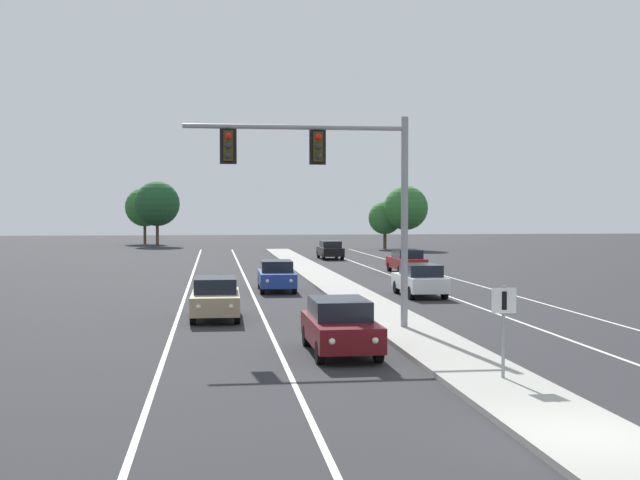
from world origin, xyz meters
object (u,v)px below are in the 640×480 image
at_px(car_oncoming_darkred, 340,325).
at_px(car_receding_red, 406,261).
at_px(car_oncoming_tan, 216,297).
at_px(tree_far_left_c, 145,207).
at_px(median_sign_post, 504,318).
at_px(tree_far_left_b, 157,204).
at_px(overhead_signal_mast, 335,176).
at_px(tree_far_right_a, 406,208).
at_px(car_receding_white, 420,280).
at_px(tree_far_right_b, 385,218).
at_px(car_receding_black, 330,250).
at_px(car_oncoming_blue, 277,275).

xyz_separation_m(car_oncoming_darkred, car_receding_red, (9.13, 30.22, 0.00)).
distance_m(car_oncoming_tan, tree_far_left_c, 74.87).
distance_m(median_sign_post, tree_far_left_c, 88.57).
xyz_separation_m(median_sign_post, tree_far_left_b, (-13.52, 80.15, 3.42)).
distance_m(overhead_signal_mast, car_oncoming_darkred, 6.16).
bearing_deg(car_oncoming_darkred, tree_far_left_b, 97.76).
distance_m(tree_far_right_a, tree_far_left_b, 29.89).
relative_size(car_oncoming_darkred, car_receding_white, 1.00).
bearing_deg(car_receding_red, car_oncoming_tan, -120.01).
height_order(tree_far_right_b, tree_far_left_c, tree_far_left_c).
relative_size(median_sign_post, car_receding_black, 0.49).
relative_size(tree_far_right_b, tree_far_left_b, 0.68).
bearing_deg(car_receding_red, car_receding_black, 99.96).
bearing_deg(car_receding_red, median_sign_post, -99.60).
bearing_deg(tree_far_right_b, car_oncoming_tan, -108.11).
height_order(median_sign_post, tree_far_left_b, tree_far_left_b).
relative_size(car_oncoming_blue, car_receding_red, 1.00).
height_order(car_oncoming_darkred, tree_far_right_a, tree_far_right_a).
distance_m(overhead_signal_mast, car_receding_red, 27.81).
relative_size(car_receding_white, tree_far_left_c, 0.63).
height_order(car_receding_black, tree_far_left_c, tree_far_left_c).
height_order(median_sign_post, car_receding_red, median_sign_post).
xyz_separation_m(car_oncoming_darkred, tree_far_left_c, (-12.32, 82.50, 3.83)).
bearing_deg(car_oncoming_tan, car_receding_black, 75.56).
bearing_deg(car_oncoming_tan, tree_far_right_a, 69.57).
distance_m(car_receding_red, tree_far_right_a, 33.68).
xyz_separation_m(car_oncoming_darkred, tree_far_right_a, (16.77, 62.82, 3.65)).
distance_m(car_oncoming_blue, car_receding_white, 7.57).
xyz_separation_m(overhead_signal_mast, car_oncoming_blue, (-0.90, 14.69, -4.50)).
bearing_deg(car_receding_black, tree_far_left_c, 117.30).
distance_m(car_oncoming_blue, tree_far_left_c, 64.85).
relative_size(median_sign_post, car_oncoming_blue, 0.49).
bearing_deg(tree_far_right_b, car_receding_white, -99.90).
bearing_deg(car_oncoming_tan, car_oncoming_darkred, -66.59).
xyz_separation_m(car_oncoming_tan, car_receding_black, (9.84, 38.23, 0.00)).
xyz_separation_m(overhead_signal_mast, car_oncoming_darkred, (-0.48, -4.18, -4.50)).
bearing_deg(car_oncoming_blue, car_oncoming_tan, -106.49).
height_order(tree_far_right_a, tree_far_left_b, tree_far_left_b).
bearing_deg(tree_far_right_a, tree_far_right_b, 137.15).
bearing_deg(car_oncoming_blue, car_oncoming_darkred, -88.72).
height_order(tree_far_right_b, tree_far_left_b, tree_far_left_b).
xyz_separation_m(median_sign_post, tree_far_right_b, (11.63, 69.23, 1.82)).
xyz_separation_m(tree_far_right_b, tree_far_left_b, (-25.15, 10.92, 1.60)).
bearing_deg(tree_far_right_b, car_receding_red, -99.47).
relative_size(car_oncoming_darkred, tree_far_left_c, 0.63).
xyz_separation_m(overhead_signal_mast, car_receding_white, (5.78, 11.13, -4.50)).
height_order(overhead_signal_mast, tree_far_left_b, tree_far_left_b).
height_order(car_oncoming_tan, car_receding_red, same).
height_order(car_oncoming_tan, car_receding_black, same).
distance_m(tree_far_right_b, tree_far_left_c, 32.58).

